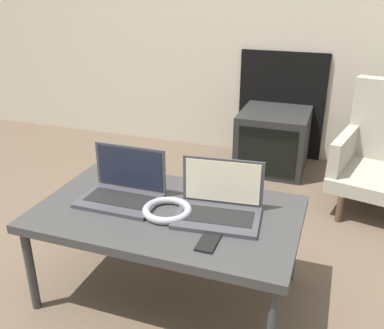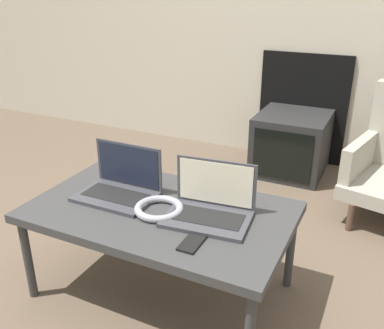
{
  "view_description": "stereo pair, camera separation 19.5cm",
  "coord_description": "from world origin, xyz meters",
  "px_view_note": "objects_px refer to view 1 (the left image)",
  "views": [
    {
      "loc": [
        0.6,
        -1.21,
        1.27
      ],
      "look_at": [
        0.0,
        0.48,
        0.49
      ],
      "focal_mm": 40.0,
      "sensor_mm": 36.0,
      "label": 1
    },
    {
      "loc": [
        0.78,
        -1.14,
        1.27
      ],
      "look_at": [
        0.0,
        0.48,
        0.49
      ],
      "focal_mm": 40.0,
      "sensor_mm": 36.0,
      "label": 2
    }
  ],
  "objects_px": {
    "headphones": "(167,210)",
    "tv": "(273,140)",
    "laptop_right": "(219,205)",
    "phone": "(209,242)",
    "laptop_left": "(123,188)"
  },
  "relations": [
    {
      "from": "laptop_left",
      "to": "tv",
      "type": "distance_m",
      "value": 1.57
    },
    {
      "from": "headphones",
      "to": "phone",
      "type": "bearing_deg",
      "value": -33.0
    },
    {
      "from": "phone",
      "to": "tv",
      "type": "distance_m",
      "value": 1.71
    },
    {
      "from": "laptop_left",
      "to": "tv",
      "type": "bearing_deg",
      "value": 75.37
    },
    {
      "from": "laptop_left",
      "to": "tv",
      "type": "xyz_separation_m",
      "value": [
        0.4,
        1.5,
        -0.25
      ]
    },
    {
      "from": "laptop_right",
      "to": "phone",
      "type": "height_order",
      "value": "laptop_right"
    },
    {
      "from": "phone",
      "to": "laptop_right",
      "type": "bearing_deg",
      "value": 95.81
    },
    {
      "from": "laptop_left",
      "to": "headphones",
      "type": "distance_m",
      "value": 0.24
    },
    {
      "from": "laptop_left",
      "to": "phone",
      "type": "relative_size",
      "value": 2.5
    },
    {
      "from": "laptop_left",
      "to": "tv",
      "type": "height_order",
      "value": "laptop_left"
    },
    {
      "from": "phone",
      "to": "tv",
      "type": "bearing_deg",
      "value": 91.58
    },
    {
      "from": "laptop_right",
      "to": "laptop_left",
      "type": "bearing_deg",
      "value": 173.86
    },
    {
      "from": "phone",
      "to": "tv",
      "type": "height_order",
      "value": "same"
    },
    {
      "from": "headphones",
      "to": "tv",
      "type": "relative_size",
      "value": 0.39
    },
    {
      "from": "headphones",
      "to": "laptop_left",
      "type": "bearing_deg",
      "value": 164.79
    }
  ]
}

